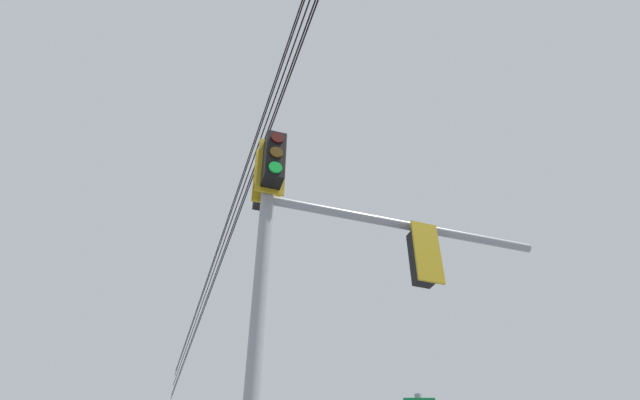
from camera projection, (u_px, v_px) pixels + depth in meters
signal_mast_assembly at (311, 264)px, 7.26m from camera, size 4.55×2.33×7.10m
overhead_wire_span at (256, 150)px, 10.23m from camera, size 13.50×30.11×1.93m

